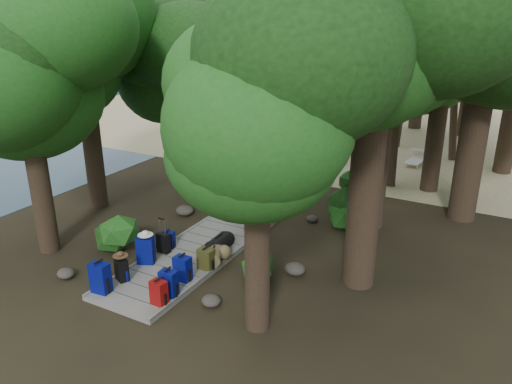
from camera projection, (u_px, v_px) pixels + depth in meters
The scene contains 51 objects.
ground at pixel (232, 229), 15.20m from camera, with size 120.00×120.00×0.00m, color #2F2617.
sand_beach at pixel (378, 125), 28.33m from camera, with size 40.00×22.00×0.02m, color tan.
water_bay at pixel (89, 73), 50.10m from camera, with size 50.00×60.00×0.02m, color #274152.
distant_hill at pixel (169, 52), 72.58m from camera, with size 32.00×16.00×12.00m, color black.
boardwalk at pixel (248, 216), 16.00m from camera, with size 2.00×12.00×0.12m, color gray.
backpack_left_a at pixel (100, 276), 11.54m from camera, with size 0.43×0.30×0.81m, color navy, non-canonical shape.
backpack_left_b at pixel (122, 268), 12.08m from camera, with size 0.34×0.24×0.62m, color black, non-canonical shape.
backpack_left_c at pixel (146, 249), 12.86m from camera, with size 0.43×0.31×0.80m, color navy, non-canonical shape.
backpack_left_d at pixel (168, 239), 13.74m from camera, with size 0.33×0.24×0.51m, color navy, non-canonical shape.
backpack_right_a at pixel (159, 291), 11.10m from camera, with size 0.36×0.25×0.64m, color #841103, non-canonical shape.
backpack_right_b at pixel (169, 282), 11.40m from camera, with size 0.39×0.27×0.71m, color navy, non-canonical shape.
backpack_right_c at pixel (182, 267), 12.07m from camera, with size 0.40×0.28×0.69m, color navy, non-canonical shape.
backpack_right_d at pixel (206, 258), 12.61m from camera, with size 0.39×0.28×0.60m, color #434318, non-canonical shape.
duffel_right_khaki at pixel (214, 256), 12.92m from camera, with size 0.41×0.62×0.41m, color brown, non-canonical shape.
duffel_right_black at pixel (219, 244), 13.50m from camera, with size 0.46×0.73×0.46m, color black, non-canonical shape.
suitcase_on_boardwalk at pixel (163, 243), 13.45m from camera, with size 0.35×0.19×0.55m, color black, non-canonical shape.
lone_suitcase_on_sand at pixel (338, 155), 21.41m from camera, with size 0.44×0.25×0.70m, color black, non-canonical shape.
hat_brown at pixel (120, 254), 12.00m from camera, with size 0.37×0.37×0.11m, color #51351E, non-canonical shape.
hat_white at pixel (145, 233), 12.67m from camera, with size 0.40×0.40×0.13m, color silver, non-canonical shape.
kayak at pixel (299, 137), 25.15m from camera, with size 0.63×2.88×0.29m, color red.
sun_lounger at pixel (415, 158), 21.14m from camera, with size 0.57×1.78×0.57m, color silver, non-canonical shape.
tree_right_a at pixel (257, 160), 9.32m from camera, with size 4.45×4.45×7.41m, color black, non-canonical shape.
tree_right_b at pixel (376, 56), 10.39m from camera, with size 6.06×6.06×10.83m, color black, non-canonical shape.
tree_right_c at pixel (385, 90), 13.98m from camera, with size 4.83×4.83×8.36m, color black, non-canonical shape.
tree_right_d at pixel (491, 23), 13.94m from camera, with size 6.47×6.47×11.85m, color black, non-canonical shape.
tree_right_e at pixel (445, 66), 16.83m from camera, with size 4.99×4.99×8.99m, color black, non-canonical shape.
tree_left_a at pixel (28, 111), 12.56m from camera, with size 4.70×4.70×7.84m, color black, non-canonical shape.
tree_left_b at pixel (84, 78), 15.51m from camera, with size 4.75×4.75×8.56m, color black, non-canonical shape.
tree_left_c at pixel (185, 84), 18.00m from camera, with size 4.31×4.31×7.49m, color black, non-canonical shape.
tree_back_a at pixel (349, 44), 27.40m from camera, with size 5.05×5.05×8.75m, color black, non-canonical shape.
tree_back_b at pixel (425, 36), 25.95m from camera, with size 5.47×5.47×9.77m, color black, non-canonical shape.
tree_back_c at pixel (475, 45), 24.46m from camera, with size 5.06×5.06×9.12m, color black, non-canonical shape.
tree_back_d at pixel (284, 55), 27.78m from camera, with size 4.53×4.53×7.54m, color black, non-canonical shape.
palm_right_a at pixel (407, 77), 17.59m from camera, with size 4.72×4.72×8.05m, color #134414, non-canonical shape.
palm_right_b at pixel (466, 61), 20.72m from camera, with size 4.38×4.38×8.47m, color #134414, non-canonical shape.
palm_right_c at pixel (409, 78), 22.93m from camera, with size 4.08×4.08×6.49m, color #134414, non-canonical shape.
palm_left_a at pixel (226, 68), 20.94m from camera, with size 4.94×4.94×7.85m, color #134414, non-canonical shape.
rock_left_a at pixel (66, 273), 12.46m from camera, with size 0.45×0.40×0.25m, color #4C473F, non-canonical shape.
rock_left_b at pixel (134, 231), 14.91m from camera, with size 0.32×0.28×0.17m, color #4C473F, non-canonical shape.
rock_left_c at pixel (185, 211), 16.18m from camera, with size 0.57×0.52×0.31m, color #4C473F, non-canonical shape.
rock_left_d at pixel (226, 181), 19.06m from camera, with size 0.32×0.29×0.18m, color #4C473F, non-canonical shape.
rock_right_a at pixel (211, 301), 11.31m from camera, with size 0.45×0.40×0.25m, color #4C473F, non-canonical shape.
rock_right_b at pixel (295, 269), 12.63m from camera, with size 0.53×0.48×0.29m, color #4C473F, non-canonical shape.
rock_right_c at pixel (312, 218), 15.72m from camera, with size 0.36×0.32×0.20m, color #4C473F, non-canonical shape.
rock_right_d at pixel (350, 201), 16.97m from camera, with size 0.55×0.49×0.30m, color #4C473F, non-canonical shape.
shrub_left_a at pixel (113, 235), 13.56m from camera, with size 1.23×1.23×1.10m, color #185118, non-canonical shape.
shrub_left_b at pixel (204, 193), 16.97m from camera, with size 0.88×0.88×0.79m, color #185118, non-canonical shape.
shrub_left_c at pixel (239, 161), 19.95m from camera, with size 1.21×1.21×1.08m, color #185118, non-canonical shape.
shrub_right_a at pixel (256, 264), 12.26m from camera, with size 0.96×0.96×0.86m, color #185118, non-canonical shape.
shrub_right_b at pixel (343, 211), 15.18m from camera, with size 1.20×1.20×1.08m, color #185118, non-canonical shape.
shrub_right_c at pixel (346, 180), 18.38m from camera, with size 0.80×0.80×0.72m, color #185118, non-canonical shape.
Camera 1 is at (7.29, -11.77, 6.42)m, focal length 35.00 mm.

